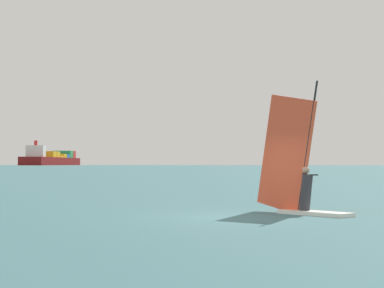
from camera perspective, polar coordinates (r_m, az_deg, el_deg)
The scene contains 4 objects.
ground_plane at distance 18.70m, azimuth 3.68°, elevation -6.43°, with size 4000.00×4000.00×0.00m, color #386066.
windsurfer at distance 19.98m, azimuth 9.39°, elevation -2.96°, with size 2.36×3.11×4.06m.
cargo_ship at distance 911.20m, azimuth -12.14°, elevation -1.33°, with size 57.39×214.00×31.04m.
distant_headland at distance 1378.39m, azimuth 14.99°, elevation -0.80°, with size 710.59×219.75×47.29m, color #60665B.
Camera 1 is at (-2.81, -18.42, 1.52)m, focal length 60.54 mm.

